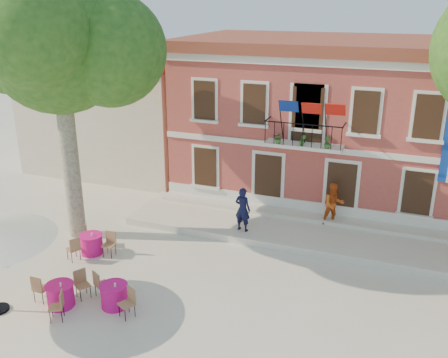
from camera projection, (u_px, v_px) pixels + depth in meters
The scene contains 10 objects.
ground at pixel (208, 277), 17.54m from camera, with size 90.00×90.00×0.00m, color beige.
main_building at pixel (324, 117), 24.35m from camera, with size 13.50×9.59×7.50m.
neighbor_west at pixel (130, 107), 29.28m from camera, with size 9.40×9.40×6.40m.
terrace at pixel (293, 231), 20.68m from camera, with size 14.00×3.40×0.30m, color silver.
plane_tree_west at pixel (57, 44), 18.10m from camera, with size 5.29×5.29×10.40m.
pedestrian_navy at pixel (243, 209), 20.08m from camera, with size 0.67×0.44×1.84m, color black.
pedestrian_orange at pixel (334, 204), 20.62m from camera, with size 0.88×0.69×1.81m, color #CE4F18.
cafe_table_0 at pixel (60, 294), 15.75m from camera, with size 1.64×1.87×0.95m.
cafe_table_1 at pixel (114, 295), 15.72m from camera, with size 1.90×1.26×0.95m.
cafe_table_3 at pixel (91, 243), 19.03m from camera, with size 1.68×1.87×0.95m.
Camera 1 is at (5.97, -14.11, 9.22)m, focal length 40.00 mm.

